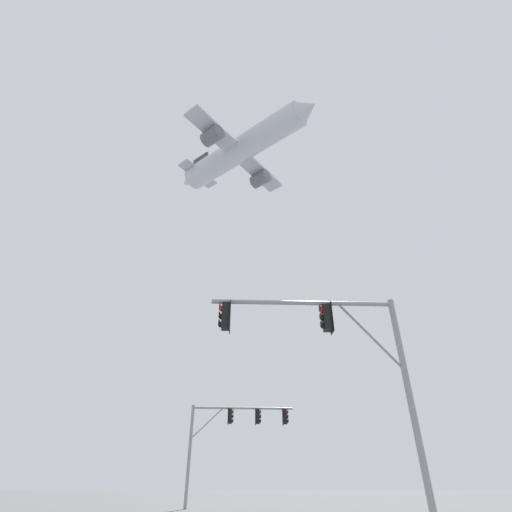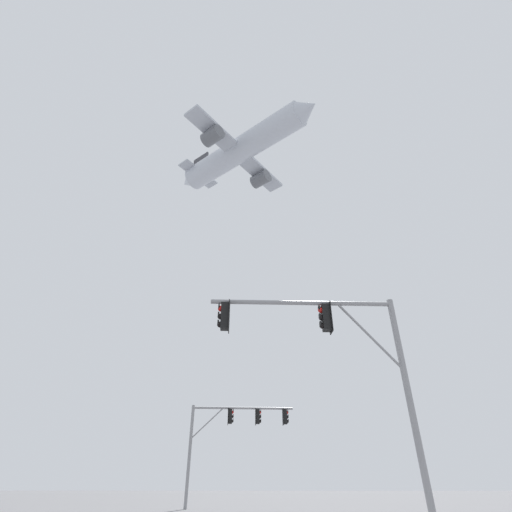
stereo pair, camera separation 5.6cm
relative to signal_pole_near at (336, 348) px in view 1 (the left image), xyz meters
name	(u,v)px [view 1 (the left image)]	position (x,y,z in m)	size (l,w,h in m)	color
signal_pole_near	(336,348)	(0.00, 0.00, 0.00)	(6.24, 0.65, 6.76)	gray
signal_pole_far	(233,426)	(-4.32, 15.08, -0.52)	(6.80, 0.81, 5.82)	gray
airplane	(241,150)	(-5.46, 30.76, 42.23)	(23.88, 19.42, 7.48)	#B7BCC6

